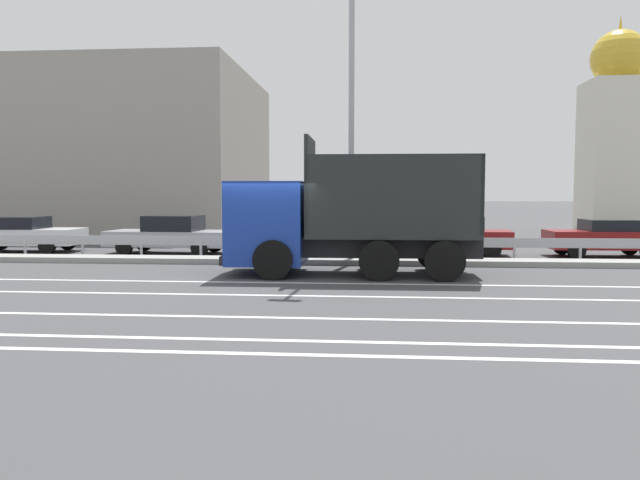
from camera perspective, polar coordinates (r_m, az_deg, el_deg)
The scene contains 18 objects.
ground_plane at distance 17.10m, azimuth -4.35°, elevation -3.25°, with size 320.00×320.00×0.00m, color #424244.
lane_strip_0 at distance 15.54m, azimuth 2.90°, elevation -4.00°, with size 65.80×0.16×0.01m, color silver.
lane_strip_1 at distance 13.63m, azimuth 2.62°, elevation -5.17°, with size 65.80×0.16×0.01m, color silver.
lane_strip_2 at distance 11.24m, azimuth 2.12°, elevation -7.21°, with size 65.80×0.16×0.01m, color silver.
lane_strip_3 at distance 9.56m, azimuth 1.61°, elevation -9.26°, with size 65.80×0.16×0.01m, color silver.
lane_strip_4 at distance 8.78m, azimuth 1.30°, elevation -10.50°, with size 65.80×0.16×0.01m, color silver.
median_island at distance 19.98m, azimuth -3.00°, elevation -1.89°, with size 36.19×1.10×0.18m, color gray.
median_guardrail at distance 21.09m, azimuth -2.57°, elevation -0.26°, with size 65.80×0.09×0.78m.
dump_truck at distance 17.24m, azimuth 0.12°, elevation 1.28°, with size 6.93×2.84×3.76m.
median_road_sign at distance 19.95m, azimuth -4.23°, elevation 1.71°, with size 0.81×0.16×2.51m.
street_lamp_2 at distance 19.67m, azimuth 2.83°, elevation 12.62°, with size 0.71×2.57×9.13m.
parked_car_3 at distance 26.38m, azimuth -25.59°, elevation 0.51°, with size 4.44×2.11×1.35m.
parked_car_4 at distance 23.73m, azimuth -13.44°, elevation 0.48°, with size 4.68×2.11×1.42m.
parked_car_5 at distance 23.14m, azimuth 0.48°, elevation 0.37°, with size 4.62×1.97×1.24m.
parked_car_6 at distance 22.93m, azimuth 12.41°, elevation 0.38°, with size 3.92×2.07×1.42m.
parked_car_7 at distance 24.11m, azimuth 24.60°, elevation 0.21°, with size 3.93×1.85×1.33m.
background_building_0 at distance 39.72m, azimuth -19.81°, elevation 7.35°, with size 18.56×13.87×9.06m, color gray.
church_tower at distance 41.01m, azimuth 25.49°, elevation 8.74°, with size 3.60×3.60×12.59m.
Camera 1 is at (2.73, -16.73, 2.25)m, focal length 35.00 mm.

